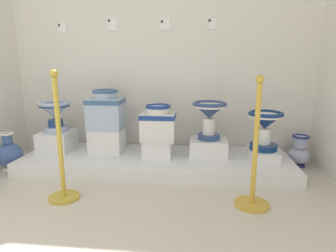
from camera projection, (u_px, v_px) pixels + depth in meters
name	position (u px, v px, depth m)	size (l,w,h in m)	color
wall_back	(161.00, 21.00, 3.30)	(3.73, 0.06, 3.18)	silver
display_platform	(156.00, 162.00, 3.14)	(2.85, 0.88, 0.14)	white
plinth_block_slender_white	(57.00, 141.00, 3.28)	(0.34, 0.37, 0.23)	white
antique_toilet_slender_white	(55.00, 112.00, 3.21)	(0.35, 0.35, 0.34)	#A1B4D4
plinth_block_pale_glazed	(107.00, 140.00, 3.25)	(0.36, 0.31, 0.26)	white
antique_toilet_pale_glazed	(106.00, 109.00, 3.17)	(0.38, 0.32, 0.44)	#A2B8D2
plinth_block_central_ornate	(158.00, 148.00, 3.15)	(0.30, 0.40, 0.16)	white
antique_toilet_central_ornate	(158.00, 123.00, 3.09)	(0.37, 0.27, 0.39)	white
plinth_block_broad_patterned	(208.00, 147.00, 3.14)	(0.40, 0.35, 0.18)	white
antique_toilet_broad_patterned	(209.00, 113.00, 3.06)	(0.37, 0.37, 0.40)	navy
plinth_block_squat_floral	(263.00, 154.00, 3.00)	(0.28, 0.35, 0.11)	white
antique_toilet_squat_floral	(265.00, 124.00, 2.93)	(0.35, 0.35, 0.40)	navy
info_placard_first	(62.00, 28.00, 3.40)	(0.12, 0.01, 0.11)	white
info_placard_second	(112.00, 24.00, 3.33)	(0.11, 0.01, 0.14)	white
info_placard_third	(165.00, 25.00, 3.27)	(0.12, 0.01, 0.12)	white
info_placard_fourth	(212.00, 24.00, 3.21)	(0.09, 0.01, 0.12)	white
decorative_vase_spare	(9.00, 154.00, 3.09)	(0.28, 0.28, 0.40)	white
decorative_vase_corner	(299.00, 152.00, 3.18)	(0.23, 0.23, 0.35)	navy
stanchion_post_near_left	(61.00, 162.00, 2.37)	(0.26, 0.26, 1.07)	gold
stanchion_post_near_right	(254.00, 171.00, 2.25)	(0.27, 0.27, 1.04)	gold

